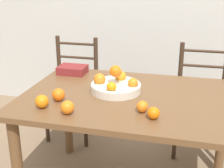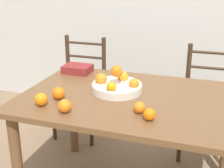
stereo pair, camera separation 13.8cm
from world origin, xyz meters
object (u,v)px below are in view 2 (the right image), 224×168
object	(u,v)px
orange_loose_0	(41,99)
book_stack	(78,69)
fruit_bowl	(117,85)
orange_loose_3	(59,93)
chair_right	(208,104)
chair_left	(81,88)
orange_loose_4	(149,114)
orange_loose_2	(65,106)
orange_loose_1	(139,108)

from	to	relation	value
orange_loose_0	book_stack	distance (m)	0.67
fruit_bowl	orange_loose_0	xyz separation A→B (m)	(-0.36, -0.37, -0.01)
orange_loose_3	chair_right	distance (m)	1.34
chair_left	chair_right	world-z (taller)	same
fruit_bowl	chair_right	world-z (taller)	fruit_bowl
fruit_bowl	orange_loose_4	distance (m)	0.46
orange_loose_2	chair_left	world-z (taller)	chair_left
book_stack	orange_loose_2	bearing A→B (deg)	-71.03
book_stack	orange_loose_1	bearing A→B (deg)	-41.68
book_stack	orange_loose_4	bearing A→B (deg)	-41.92
orange_loose_3	chair_right	world-z (taller)	chair_right
orange_loose_1	book_stack	xyz separation A→B (m)	(-0.65, 0.58, -0.00)
fruit_bowl	orange_loose_0	world-z (taller)	fruit_bowl
book_stack	fruit_bowl	bearing A→B (deg)	-34.85
orange_loose_2	orange_loose_4	size ratio (longest dim) A/B	1.15
orange_loose_0	orange_loose_3	world-z (taller)	same
orange_loose_2	orange_loose_4	distance (m)	0.48
orange_loose_0	orange_loose_4	world-z (taller)	orange_loose_0
orange_loose_2	book_stack	xyz separation A→B (m)	(-0.24, 0.70, -0.01)
orange_loose_1	chair_left	world-z (taller)	chair_left
fruit_bowl	orange_loose_2	distance (m)	0.45
orange_loose_4	book_stack	xyz separation A→B (m)	(-0.72, 0.65, -0.00)
chair_right	chair_left	bearing A→B (deg)	178.89
fruit_bowl	chair_left	size ratio (longest dim) A/B	0.36
orange_loose_3	orange_loose_0	bearing A→B (deg)	-112.59
orange_loose_0	orange_loose_4	xyz separation A→B (m)	(0.65, 0.02, -0.01)
orange_loose_4	chair_right	bearing A→B (deg)	74.60
orange_loose_2	chair_left	bearing A→B (deg)	110.15
fruit_bowl	chair_left	distance (m)	0.97
chair_left	book_stack	distance (m)	0.55
fruit_bowl	orange_loose_2	xyz separation A→B (m)	(-0.18, -0.41, -0.01)
orange_loose_0	fruit_bowl	bearing A→B (deg)	46.00
orange_loose_2	book_stack	distance (m)	0.74
orange_loose_2	chair_left	distance (m)	1.23
orange_loose_1	orange_loose_2	distance (m)	0.42
orange_loose_1	orange_loose_3	xyz separation A→B (m)	(-0.53, 0.04, 0.01)
fruit_bowl	orange_loose_1	distance (m)	0.36
orange_loose_2	book_stack	size ratio (longest dim) A/B	0.37
orange_loose_2	book_stack	bearing A→B (deg)	108.97
orange_loose_3	orange_loose_4	xyz separation A→B (m)	(0.60, -0.11, -0.01)
orange_loose_2	chair_left	size ratio (longest dim) A/B	0.08
fruit_bowl	book_stack	bearing A→B (deg)	145.15
orange_loose_1	fruit_bowl	bearing A→B (deg)	128.61
orange_loose_3	chair_right	size ratio (longest dim) A/B	0.08
orange_loose_0	orange_loose_3	size ratio (longest dim) A/B	1.00
orange_loose_1	book_stack	bearing A→B (deg)	138.32
orange_loose_0	orange_loose_1	size ratio (longest dim) A/B	1.18
orange_loose_3	orange_loose_4	size ratio (longest dim) A/B	1.16
orange_loose_3	chair_left	xyz separation A→B (m)	(-0.28, 0.94, -0.34)
fruit_bowl	orange_loose_1	world-z (taller)	fruit_bowl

